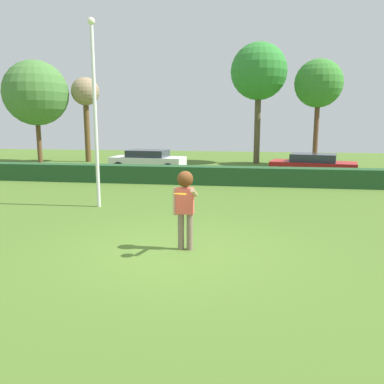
{
  "coord_description": "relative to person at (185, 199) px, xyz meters",
  "views": [
    {
      "loc": [
        1.63,
        -8.19,
        2.87
      ],
      "look_at": [
        0.18,
        1.26,
        1.15
      ],
      "focal_mm": 36.8,
      "sensor_mm": 36.0,
      "label": 1
    }
  ],
  "objects": [
    {
      "name": "bare_elm_tree",
      "position": [
        -10.21,
        18.39,
        3.55
      ],
      "size": [
        1.94,
        1.94,
        5.9
      ],
      "color": "brown",
      "rests_on": "ground"
    },
    {
      "name": "frisbee",
      "position": [
        -0.01,
        -0.57,
        0.22
      ],
      "size": [
        0.26,
        0.26,
        0.05
      ],
      "color": "orange"
    },
    {
      "name": "hedge_row",
      "position": [
        -0.18,
        9.46,
        -0.75
      ],
      "size": [
        25.15,
        0.9,
        0.83
      ],
      "primitive_type": "cube",
      "color": "#224B27",
      "rests_on": "ground"
    },
    {
      "name": "parked_car_red",
      "position": [
        4.53,
        12.25,
        -0.48
      ],
      "size": [
        4.47,
        2.56,
        1.25
      ],
      "color": "#B21E1E",
      "rests_on": "ground"
    },
    {
      "name": "lamppost",
      "position": [
        -3.68,
        4.06,
        2.2
      ],
      "size": [
        0.24,
        0.24,
        6.1
      ],
      "color": "silver",
      "rests_on": "ground"
    },
    {
      "name": "birch_tree",
      "position": [
        1.75,
        19.17,
        4.94
      ],
      "size": [
        3.77,
        3.77,
        8.04
      ],
      "color": "brown",
      "rests_on": "ground"
    },
    {
      "name": "willow_tree",
      "position": [
        5.54,
        18.45,
        4.06
      ],
      "size": [
        3.06,
        3.06,
        6.8
      ],
      "color": "brown",
      "rests_on": "ground"
    },
    {
      "name": "person",
      "position": [
        0.0,
        0.0,
        0.0
      ],
      "size": [
        0.57,
        0.76,
        1.8
      ],
      "color": "#7E6658",
      "rests_on": "ground"
    },
    {
      "name": "parked_car_white",
      "position": [
        -4.5,
        13.59,
        -0.48
      ],
      "size": [
        4.34,
        2.11,
        1.25
      ],
      "color": "white",
      "rests_on": "ground"
    },
    {
      "name": "maple_tree",
      "position": [
        -13.2,
        17.1,
        3.58
      ],
      "size": [
        4.35,
        4.35,
        6.94
      ],
      "color": "brown",
      "rests_on": "ground"
    },
    {
      "name": "ground_plane",
      "position": [
        -0.18,
        -0.25,
        -1.16
      ],
      "size": [
        60.0,
        60.0,
        0.0
      ],
      "primitive_type": "plane",
      "color": "#496B26"
    }
  ]
}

